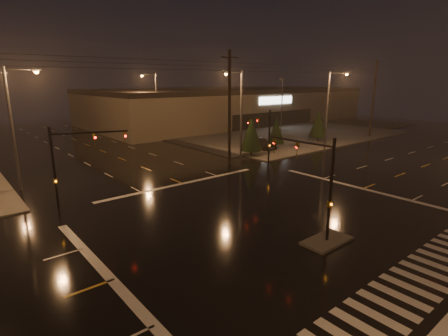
# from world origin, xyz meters

# --- Properties ---
(ground) EXTENTS (140.00, 140.00, 0.00)m
(ground) POSITION_xyz_m (0.00, 0.00, 0.00)
(ground) COLOR black
(ground) RESTS_ON ground
(sidewalk_ne) EXTENTS (36.00, 36.00, 0.12)m
(sidewalk_ne) POSITION_xyz_m (30.00, 30.00, 0.06)
(sidewalk_ne) COLOR #43413C
(sidewalk_ne) RESTS_ON ground
(median_island) EXTENTS (3.00, 1.60, 0.15)m
(median_island) POSITION_xyz_m (0.00, -4.00, 0.07)
(median_island) COLOR #43413C
(median_island) RESTS_ON ground
(crosswalk) EXTENTS (15.00, 2.60, 0.01)m
(crosswalk) POSITION_xyz_m (0.00, -9.00, 0.01)
(crosswalk) COLOR beige
(crosswalk) RESTS_ON ground
(stop_bar_far) EXTENTS (16.00, 0.50, 0.01)m
(stop_bar_far) POSITION_xyz_m (0.00, 11.00, 0.01)
(stop_bar_far) COLOR beige
(stop_bar_far) RESTS_ON ground
(parking_lot) EXTENTS (50.00, 24.00, 0.08)m
(parking_lot) POSITION_xyz_m (35.00, 28.00, 0.04)
(parking_lot) COLOR black
(parking_lot) RESTS_ON ground
(retail_building) EXTENTS (60.20, 28.30, 7.20)m
(retail_building) POSITION_xyz_m (35.00, 45.99, 3.84)
(retail_building) COLOR #6C604D
(retail_building) RESTS_ON ground
(signal_mast_median) EXTENTS (0.25, 4.59, 6.00)m
(signal_mast_median) POSITION_xyz_m (0.00, -3.07, 3.75)
(signal_mast_median) COLOR black
(signal_mast_median) RESTS_ON ground
(signal_mast_ne) EXTENTS (4.84, 1.86, 6.00)m
(signal_mast_ne) POSITION_xyz_m (9.50, 10.14, 3.79)
(signal_mast_ne) COLOR black
(signal_mast_ne) RESTS_ON ground
(signal_mast_nw) EXTENTS (4.84, 1.86, 6.00)m
(signal_mast_nw) POSITION_xyz_m (-9.50, 10.14, 3.79)
(signal_mast_nw) COLOR black
(signal_mast_nw) RESTS_ON ground
(streetlight_1) EXTENTS (2.77, 0.32, 10.00)m
(streetlight_1) POSITION_xyz_m (-11.18, 18.00, 5.80)
(streetlight_1) COLOR #38383A
(streetlight_1) RESTS_ON ground
(streetlight_3) EXTENTS (2.77, 0.32, 10.00)m
(streetlight_3) POSITION_xyz_m (11.18, 16.00, 5.80)
(streetlight_3) COLOR #38383A
(streetlight_3) RESTS_ON ground
(streetlight_4) EXTENTS (2.77, 0.32, 10.00)m
(streetlight_4) POSITION_xyz_m (11.18, 36.00, 5.80)
(streetlight_4) COLOR #38383A
(streetlight_4) RESTS_ON ground
(streetlight_6) EXTENTS (0.32, 2.77, 10.00)m
(streetlight_6) POSITION_xyz_m (22.00, 11.18, 5.80)
(streetlight_6) COLOR #38383A
(streetlight_6) RESTS_ON ground
(utility_pole_1) EXTENTS (2.20, 0.32, 12.00)m
(utility_pole_1) POSITION_xyz_m (8.00, 14.00, 6.13)
(utility_pole_1) COLOR black
(utility_pole_1) RESTS_ON ground
(utility_pole_2) EXTENTS (2.20, 0.32, 12.00)m
(utility_pole_2) POSITION_xyz_m (38.00, 14.00, 6.13)
(utility_pole_2) COLOR black
(utility_pole_2) RESTS_ON ground
(conifer_0) EXTENTS (2.62, 2.62, 4.79)m
(conifer_0) POSITION_xyz_m (12.82, 15.58, 2.74)
(conifer_0) COLOR black
(conifer_0) RESTS_ON ground
(conifer_1) EXTENTS (2.22, 2.22, 4.17)m
(conifer_1) POSITION_xyz_m (18.74, 16.98, 2.43)
(conifer_1) COLOR black
(conifer_1) RESTS_ON ground
(conifer_2) EXTENTS (2.70, 2.70, 4.91)m
(conifer_2) POSITION_xyz_m (27.61, 16.63, 2.81)
(conifer_2) COLOR black
(conifer_2) RESTS_ON ground
(car_parked) EXTENTS (2.08, 4.82, 1.62)m
(car_parked) POSITION_xyz_m (16.84, 17.93, 0.81)
(car_parked) COLOR black
(car_parked) RESTS_ON ground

